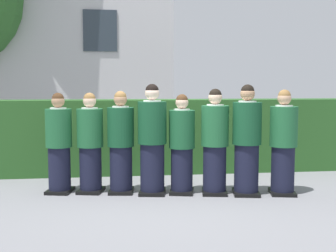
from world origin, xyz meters
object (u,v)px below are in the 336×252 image
object	(u,v)px
student_front_row_3	(152,142)
student_front_row_6	(247,142)
student_front_row_1	(90,145)
student_front_row_5	(215,144)
student_front_row_0	(59,145)
student_front_row_2	(121,145)
student_front_row_7	(283,145)
student_front_row_4	(182,146)

from	to	relation	value
student_front_row_3	student_front_row_6	bearing A→B (deg)	-9.19
student_front_row_1	student_front_row_5	bearing A→B (deg)	-9.82
student_front_row_0	student_front_row_1	distance (m)	0.48
student_front_row_2	student_front_row_7	size ratio (longest dim) A/B	0.99
student_front_row_1	student_front_row_4	bearing A→B (deg)	-9.50
student_front_row_5	student_front_row_7	bearing A→B (deg)	-8.71
student_front_row_0	student_front_row_3	bearing A→B (deg)	-9.87
student_front_row_3	student_front_row_7	size ratio (longest dim) A/B	1.05
student_front_row_3	student_front_row_5	world-z (taller)	student_front_row_3
student_front_row_0	student_front_row_7	xyz separation A→B (m)	(3.42, -0.53, 0.02)
student_front_row_5	student_front_row_6	size ratio (longest dim) A/B	0.96
student_front_row_1	student_front_row_4	distance (m)	1.43
student_front_row_0	student_front_row_6	size ratio (longest dim) A/B	0.92
student_front_row_0	student_front_row_1	xyz separation A→B (m)	(0.48, -0.04, 0.00)
student_front_row_0	student_front_row_3	distance (m)	1.46
student_front_row_2	student_front_row_4	xyz separation A→B (m)	(0.94, -0.15, -0.02)
student_front_row_2	student_front_row_3	distance (m)	0.50
student_front_row_4	student_front_row_6	bearing A→B (deg)	-11.76
student_front_row_3	student_front_row_2	bearing A→B (deg)	165.42
student_front_row_4	student_front_row_6	xyz separation A→B (m)	(0.97, -0.20, 0.07)
student_front_row_6	student_front_row_7	world-z (taller)	student_front_row_6
student_front_row_1	student_front_row_3	size ratio (longest dim) A/B	0.92
student_front_row_4	student_front_row_6	distance (m)	1.00
student_front_row_1	student_front_row_5	size ratio (longest dim) A/B	0.96
student_front_row_4	student_front_row_3	bearing A→B (deg)	176.39
student_front_row_1	student_front_row_0	bearing A→B (deg)	174.96
student_front_row_4	student_front_row_0	bearing A→B (deg)	171.62
student_front_row_3	student_front_row_4	world-z (taller)	student_front_row_3
student_front_row_1	student_front_row_4	world-z (taller)	student_front_row_1
student_front_row_3	student_front_row_7	distance (m)	2.01
student_front_row_0	student_front_row_3	xyz separation A→B (m)	(1.43, -0.25, 0.07)
student_front_row_3	student_front_row_4	bearing A→B (deg)	-3.61
student_front_row_0	student_front_row_7	bearing A→B (deg)	-8.82
student_front_row_0	student_front_row_2	bearing A→B (deg)	-7.45
student_front_row_4	student_front_row_5	size ratio (longest dim) A/B	0.95
student_front_row_0	student_front_row_2	size ratio (longest dim) A/B	0.98
student_front_row_2	student_front_row_6	size ratio (longest dim) A/B	0.94
student_front_row_1	student_front_row_6	world-z (taller)	student_front_row_6
student_front_row_4	student_front_row_7	world-z (taller)	student_front_row_7
student_front_row_5	student_front_row_6	xyz separation A→B (m)	(0.47, -0.11, 0.03)
student_front_row_4	student_front_row_6	size ratio (longest dim) A/B	0.91
student_front_row_1	student_front_row_4	xyz separation A→B (m)	(1.41, -0.24, -0.01)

